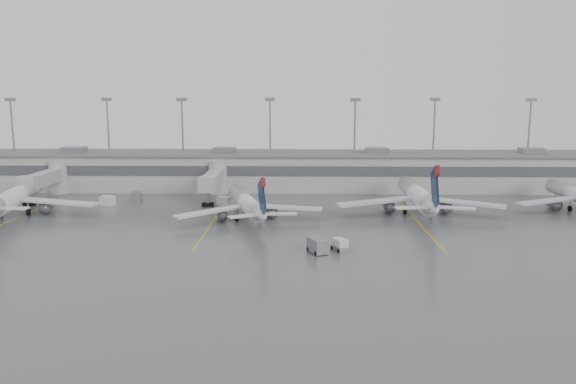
{
  "coord_description": "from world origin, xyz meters",
  "views": [
    {
      "loc": [
        -2.64,
        -70.37,
        21.59
      ],
      "look_at": [
        -4.66,
        24.0,
        5.0
      ],
      "focal_mm": 35.0,
      "sensor_mm": 36.0,
      "label": 1
    }
  ],
  "objects_px": {
    "jet_far_left": "(14,197)",
    "jet_mid_left": "(247,203)",
    "baggage_tug": "(340,246)",
    "jet_mid_right": "(418,195)"
  },
  "relations": [
    {
      "from": "baggage_tug",
      "to": "jet_mid_left",
      "type": "bearing_deg",
      "value": 101.46
    },
    {
      "from": "jet_mid_right",
      "to": "baggage_tug",
      "type": "distance_m",
      "value": 29.59
    },
    {
      "from": "jet_mid_right",
      "to": "jet_mid_left",
      "type": "bearing_deg",
      "value": -167.95
    },
    {
      "from": "jet_mid_left",
      "to": "baggage_tug",
      "type": "distance_m",
      "value": 24.24
    },
    {
      "from": "jet_far_left",
      "to": "jet_mid_left",
      "type": "distance_m",
      "value": 42.24
    },
    {
      "from": "baggage_tug",
      "to": "jet_mid_right",
      "type": "bearing_deg",
      "value": 31.51
    },
    {
      "from": "jet_far_left",
      "to": "jet_mid_right",
      "type": "xyz_separation_m",
      "value": [
        72.64,
        2.78,
        0.03
      ]
    },
    {
      "from": "jet_far_left",
      "to": "baggage_tug",
      "type": "xyz_separation_m",
      "value": [
        56.83,
        -22.08,
        -2.71
      ]
    },
    {
      "from": "jet_mid_right",
      "to": "baggage_tug",
      "type": "xyz_separation_m",
      "value": [
        -15.81,
        -24.86,
        -2.74
      ]
    },
    {
      "from": "baggage_tug",
      "to": "jet_far_left",
      "type": "bearing_deg",
      "value": 132.73
    }
  ]
}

